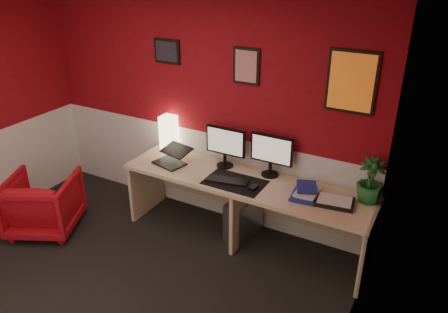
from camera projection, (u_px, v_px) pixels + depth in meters
ground at (101, 299)px, 3.90m from camera, size 4.00×3.50×0.01m
ceiling at (54, 6)px, 2.83m from camera, size 4.00×3.50×0.01m
wall_back at (200, 110)px, 4.75m from camera, size 4.00×0.01×2.50m
wall_right at (337, 254)px, 2.49m from camera, size 0.01×3.50×2.50m
wainscot_back at (201, 171)px, 5.07m from camera, size 4.00×0.01×1.00m
desk at (244, 211)px, 4.54m from camera, size 2.60×0.65×0.73m
shoji_lamp at (169, 134)px, 4.95m from camera, size 0.16×0.16×0.40m
laptop at (169, 155)px, 4.67m from camera, size 0.37×0.30×0.22m
monitor_left at (225, 141)px, 4.55m from camera, size 0.45×0.06×0.58m
monitor_right at (271, 149)px, 4.36m from camera, size 0.45×0.06×0.58m
desk_mat at (235, 182)px, 4.34m from camera, size 0.60×0.38×0.01m
keyboard at (228, 180)px, 4.35m from camera, size 0.44×0.22×0.02m
mouse at (253, 188)px, 4.21m from camera, size 0.07×0.11×0.03m
book_bottom at (292, 192)px, 4.14m from camera, size 0.27×0.34×0.03m
book_middle at (297, 189)px, 4.14m from camera, size 0.20×0.28×0.02m
book_top at (297, 186)px, 4.14m from camera, size 0.27×0.30×0.02m
zen_tray at (335, 202)px, 3.98m from camera, size 0.38×0.30×0.03m
potted_plant at (371, 181)px, 3.93m from camera, size 0.28×0.28×0.43m
pc_tower at (243, 218)px, 4.67m from camera, size 0.28×0.48×0.45m
armchair at (43, 203)px, 4.76m from camera, size 0.93×0.94×0.65m
art_left at (167, 51)px, 4.65m from camera, size 0.32×0.02×0.26m
art_center at (246, 66)px, 4.26m from camera, size 0.28×0.02×0.36m
art_right at (352, 82)px, 3.82m from camera, size 0.44×0.02×0.56m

